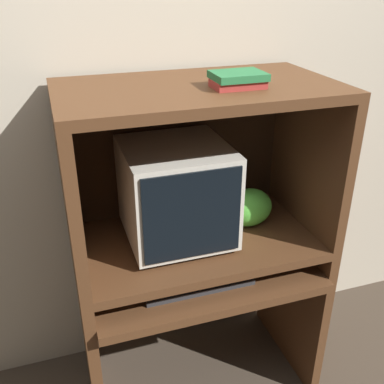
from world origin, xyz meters
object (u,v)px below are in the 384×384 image
at_px(crt_monitor, 176,192).
at_px(snack_bag, 249,207).
at_px(book_stack, 238,79).
at_px(mouse, 260,267).
at_px(keyboard, 197,282).

distance_m(crt_monitor, snack_bag, 0.33).
bearing_deg(book_stack, mouse, -27.33).
relative_size(crt_monitor, mouse, 7.18).
relative_size(keyboard, snack_bag, 2.17).
distance_m(keyboard, book_stack, 0.76).
height_order(keyboard, snack_bag, snack_bag).
relative_size(mouse, book_stack, 0.33).
height_order(crt_monitor, mouse, crt_monitor).
relative_size(crt_monitor, snack_bag, 2.09).
bearing_deg(crt_monitor, keyboard, -81.08).
relative_size(crt_monitor, keyboard, 0.96).
xyz_separation_m(crt_monitor, snack_bag, (0.31, 0.00, -0.12)).
xyz_separation_m(keyboard, snack_bag, (0.28, 0.17, 0.19)).
bearing_deg(mouse, snack_bag, 84.89).
bearing_deg(crt_monitor, mouse, -27.96).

